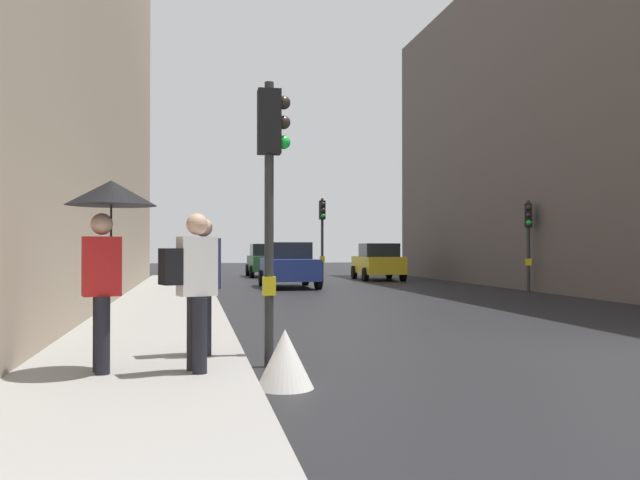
{
  "coord_description": "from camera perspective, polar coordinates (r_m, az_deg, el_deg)",
  "views": [
    {
      "loc": [
        -6.28,
        -8.49,
        1.54
      ],
      "look_at": [
        -2.63,
        10.36,
        1.77
      ],
      "focal_mm": 37.13,
      "sensor_mm": 36.0,
      "label": 1
    }
  ],
  "objects": [
    {
      "name": "pedestrian_with_umbrella",
      "position": [
        7.74,
        -17.79,
        1.54
      ],
      "size": [
        1.0,
        1.0,
        2.14
      ],
      "color": "black",
      "rests_on": "sidewalk_kerb"
    },
    {
      "name": "warning_sign_triangle",
      "position": [
        7.39,
        -3.04,
        -10.18
      ],
      "size": [
        0.64,
        0.64,
        0.65
      ],
      "primitive_type": "cone",
      "color": "silver",
      "rests_on": "ground"
    },
    {
      "name": "ground_plane",
      "position": [
        10.67,
        25.59,
        -8.94
      ],
      "size": [
        120.0,
        120.0,
        0.0
      ],
      "primitive_type": "plane",
      "color": "black"
    },
    {
      "name": "traffic_light_near_left",
      "position": [
        8.68,
        -4.25,
        6.02
      ],
      "size": [
        0.43,
        0.24,
        3.71
      ],
      "color": "#2D2D2D",
      "rests_on": "ground"
    },
    {
      "name": "pedestrian_with_grey_backpack",
      "position": [
        8.72,
        -10.32,
        -3.19
      ],
      "size": [
        0.65,
        0.41,
        1.77
      ],
      "color": "black",
      "rests_on": "sidewalk_kerb"
    },
    {
      "name": "car_yellow_taxi",
      "position": [
        32.15,
        5.02,
        -1.87
      ],
      "size": [
        2.19,
        4.29,
        1.76
      ],
      "color": "yellow",
      "rests_on": "ground"
    },
    {
      "name": "traffic_light_mid_street",
      "position": [
        24.27,
        17.52,
        0.92
      ],
      "size": [
        0.34,
        0.45,
        3.21
      ],
      "color": "#2D2D2D",
      "rests_on": "ground"
    },
    {
      "name": "traffic_light_far_median",
      "position": [
        29.32,
        0.2,
        1.35
      ],
      "size": [
        0.25,
        0.43,
        3.75
      ],
      "color": "#2D2D2D",
      "rests_on": "ground"
    },
    {
      "name": "sidewalk_kerb",
      "position": [
        14.57,
        -13.56,
        -6.43
      ],
      "size": [
        2.67,
        40.0,
        0.16
      ],
      "primitive_type": "cube",
      "color": "gray",
      "rests_on": "ground"
    },
    {
      "name": "car_blue_van",
      "position": [
        25.87,
        -2.72,
        -2.16
      ],
      "size": [
        2.06,
        4.22,
        1.76
      ],
      "color": "navy",
      "rests_on": "ground"
    },
    {
      "name": "pedestrian_with_black_backpack",
      "position": [
        7.5,
        -10.89,
        -3.59
      ],
      "size": [
        0.65,
        0.45,
        1.77
      ],
      "color": "black",
      "rests_on": "sidewalk_kerb"
    },
    {
      "name": "car_green_estate",
      "position": [
        35.68,
        -4.63,
        -1.76
      ],
      "size": [
        2.03,
        4.21,
        1.76
      ],
      "color": "#2D6038",
      "rests_on": "ground"
    }
  ]
}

